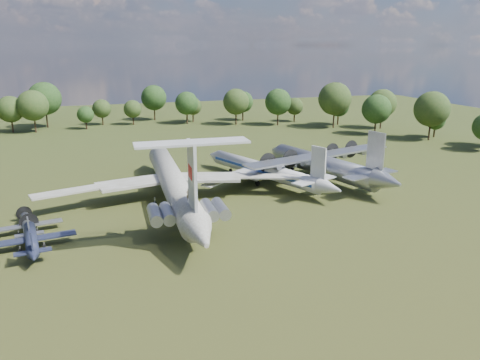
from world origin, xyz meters
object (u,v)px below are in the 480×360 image
object	(u,v)px
an12_transport	(323,168)
person_on_il62	(188,194)
tu104_jet	(264,173)
small_prop_west	(31,242)
il62_airliner	(173,187)
small_prop_northwest	(27,228)

from	to	relation	value
an12_transport	person_on_il62	distance (m)	38.39
tu104_jet	an12_transport	bearing A→B (deg)	-32.07
small_prop_west	person_on_il62	world-z (taller)	person_on_il62
person_on_il62	an12_transport	bearing A→B (deg)	-134.77
small_prop_west	person_on_il62	xyz separation A→B (m)	(20.76, -2.84, 5.49)
tu104_jet	person_on_il62	size ratio (longest dim) A/B	24.30
il62_airliner	small_prop_west	xyz separation A→B (m)	(-21.29, -13.39, -1.75)
tu104_jet	person_on_il62	distance (m)	31.00
an12_transport	small_prop_northwest	size ratio (longest dim) A/B	2.96
tu104_jet	small_prop_west	distance (m)	45.45
small_prop_northwest	il62_airliner	bearing A→B (deg)	7.45
il62_airliner	small_prop_northwest	size ratio (longest dim) A/B	4.47
an12_transport	person_on_il62	world-z (taller)	person_on_il62
small_prop_northwest	small_prop_west	bearing A→B (deg)	-89.63
il62_airliner	tu104_jet	world-z (taller)	il62_airliner
tu104_jet	an12_transport	size ratio (longest dim) A/B	1.03
tu104_jet	small_prop_west	bearing A→B (deg)	-174.92
small_prop_west	person_on_il62	bearing A→B (deg)	-16.06
small_prop_west	small_prop_northwest	size ratio (longest dim) A/B	1.18
an12_transport	small_prop_northwest	world-z (taller)	an12_transport
an12_transport	small_prop_west	distance (m)	55.61
an12_transport	tu104_jet	bearing A→B (deg)	154.20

